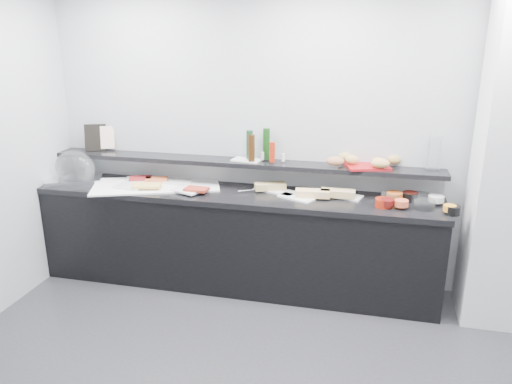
% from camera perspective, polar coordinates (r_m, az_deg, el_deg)
% --- Properties ---
extents(back_wall, '(5.00, 0.02, 2.70)m').
position_cam_1_polar(back_wall, '(4.49, 7.26, 5.95)').
color(back_wall, '#A9ACB0').
rests_on(back_wall, ground).
extents(column, '(0.50, 0.50, 2.70)m').
position_cam_1_polar(column, '(4.26, 27.22, 3.44)').
color(column, silver).
rests_on(column, ground).
extents(buffet_cabinet, '(3.60, 0.60, 0.85)m').
position_cam_1_polar(buffet_cabinet, '(4.62, -2.32, -5.66)').
color(buffet_cabinet, black).
rests_on(buffet_cabinet, ground).
extents(counter_top, '(3.62, 0.62, 0.05)m').
position_cam_1_polar(counter_top, '(4.46, -2.39, -0.34)').
color(counter_top, black).
rests_on(counter_top, buffet_cabinet).
extents(wall_shelf, '(3.60, 0.25, 0.04)m').
position_cam_1_polar(wall_shelf, '(4.55, -1.84, 3.38)').
color(wall_shelf, black).
rests_on(wall_shelf, back_wall).
extents(cloche_base, '(0.60, 0.51, 0.04)m').
position_cam_1_polar(cloche_base, '(5.07, -20.02, 1.37)').
color(cloche_base, silver).
rests_on(cloche_base, counter_top).
extents(cloche_dome, '(0.45, 0.33, 0.34)m').
position_cam_1_polar(cloche_dome, '(5.07, -19.97, 2.59)').
color(cloche_dome, white).
rests_on(cloche_dome, cloche_base).
extents(linen_runner, '(1.27, 0.91, 0.01)m').
position_cam_1_polar(linen_runner, '(4.73, -11.30, 0.81)').
color(linen_runner, white).
rests_on(linen_runner, counter_top).
extents(platter_meat_a, '(0.33, 0.28, 0.01)m').
position_cam_1_polar(platter_meat_a, '(4.89, -12.97, 1.44)').
color(platter_meat_a, silver).
rests_on(platter_meat_a, linen_runner).
extents(food_meat_a, '(0.23, 0.19, 0.02)m').
position_cam_1_polar(food_meat_a, '(4.86, -13.05, 1.56)').
color(food_meat_a, maroon).
rests_on(food_meat_a, platter_meat_a).
extents(platter_salmon, '(0.32, 0.24, 0.01)m').
position_cam_1_polar(platter_salmon, '(4.74, -9.25, 1.17)').
color(platter_salmon, white).
rests_on(platter_salmon, linen_runner).
extents(food_salmon, '(0.24, 0.19, 0.02)m').
position_cam_1_polar(food_salmon, '(4.79, -11.31, 1.45)').
color(food_salmon, '#DF5C2D').
rests_on(food_salmon, platter_salmon).
extents(platter_cheese, '(0.28, 0.21, 0.01)m').
position_cam_1_polar(platter_cheese, '(4.68, -14.26, 0.62)').
color(platter_cheese, white).
rests_on(platter_cheese, linen_runner).
extents(food_cheese, '(0.28, 0.21, 0.02)m').
position_cam_1_polar(food_cheese, '(4.61, -12.37, 0.73)').
color(food_cheese, '#F2C65E').
rests_on(food_cheese, platter_cheese).
extents(platter_meat_b, '(0.31, 0.26, 0.01)m').
position_cam_1_polar(platter_meat_b, '(4.47, -7.89, 0.20)').
color(platter_meat_b, white).
rests_on(platter_meat_b, linen_runner).
extents(food_meat_b, '(0.21, 0.15, 0.02)m').
position_cam_1_polar(food_meat_b, '(4.43, -6.80, 0.33)').
color(food_meat_b, maroon).
rests_on(food_meat_b, platter_meat_b).
extents(sandwich_plate_left, '(0.42, 0.31, 0.01)m').
position_cam_1_polar(sandwich_plate_left, '(4.47, 2.27, 0.15)').
color(sandwich_plate_left, silver).
rests_on(sandwich_plate_left, counter_top).
extents(sandwich_food_left, '(0.30, 0.21, 0.06)m').
position_cam_1_polar(sandwich_food_left, '(4.47, 1.63, 0.68)').
color(sandwich_food_left, tan).
rests_on(sandwich_food_left, sandwich_plate_left).
extents(tongs_left, '(0.14, 0.09, 0.01)m').
position_cam_1_polar(tongs_left, '(4.44, -1.06, 0.18)').
color(tongs_left, '#AAACB1').
rests_on(tongs_left, sandwich_plate_left).
extents(sandwich_plate_mid, '(0.34, 0.25, 0.01)m').
position_cam_1_polar(sandwich_plate_mid, '(4.29, 4.60, -0.67)').
color(sandwich_plate_mid, white).
rests_on(sandwich_plate_mid, counter_top).
extents(sandwich_food_mid, '(0.30, 0.14, 0.06)m').
position_cam_1_polar(sandwich_food_mid, '(4.30, 6.49, -0.16)').
color(sandwich_food_mid, '#E7BC79').
rests_on(sandwich_food_mid, sandwich_plate_mid).
extents(tongs_mid, '(0.16, 0.04, 0.01)m').
position_cam_1_polar(tongs_mid, '(4.29, 4.01, -0.49)').
color(tongs_mid, silver).
rests_on(tongs_mid, sandwich_plate_mid).
extents(sandwich_plate_right, '(0.40, 0.25, 0.01)m').
position_cam_1_polar(sandwich_plate_right, '(4.40, 9.63, -0.40)').
color(sandwich_plate_right, white).
rests_on(sandwich_plate_right, counter_top).
extents(sandwich_food_right, '(0.29, 0.11, 0.06)m').
position_cam_1_polar(sandwich_food_right, '(4.33, 9.33, -0.13)').
color(sandwich_food_right, tan).
rests_on(sandwich_food_right, sandwich_plate_right).
extents(tongs_right, '(0.16, 0.02, 0.01)m').
position_cam_1_polar(tongs_right, '(4.33, 9.79, -0.54)').
color(tongs_right, '#AFB2B6').
rests_on(tongs_right, sandwich_plate_right).
extents(bowl_glass_fruit, '(0.20, 0.20, 0.07)m').
position_cam_1_polar(bowl_glass_fruit, '(4.35, 15.08, -0.60)').
color(bowl_glass_fruit, silver).
rests_on(bowl_glass_fruit, counter_top).
extents(fill_glass_fruit, '(0.15, 0.15, 0.05)m').
position_cam_1_polar(fill_glass_fruit, '(4.38, 15.55, -0.35)').
color(fill_glass_fruit, orange).
rests_on(fill_glass_fruit, bowl_glass_fruit).
extents(bowl_black_jam, '(0.13, 0.13, 0.07)m').
position_cam_1_polar(bowl_black_jam, '(4.41, 17.16, -0.52)').
color(bowl_black_jam, black).
rests_on(bowl_black_jam, counter_top).
extents(fill_black_jam, '(0.13, 0.13, 0.05)m').
position_cam_1_polar(fill_black_jam, '(4.42, 17.25, -0.31)').
color(fill_black_jam, '#54120C').
rests_on(fill_black_jam, bowl_black_jam).
extents(bowl_glass_cream, '(0.22, 0.22, 0.07)m').
position_cam_1_polar(bowl_glass_cream, '(4.41, 18.18, -0.61)').
color(bowl_glass_cream, silver).
rests_on(bowl_glass_cream, counter_top).
extents(fill_glass_cream, '(0.15, 0.15, 0.05)m').
position_cam_1_polar(fill_glass_cream, '(4.39, 19.89, -0.72)').
color(fill_glass_cream, white).
rests_on(fill_glass_cream, bowl_glass_cream).
extents(bowl_red_jam, '(0.15, 0.15, 0.07)m').
position_cam_1_polar(bowl_red_jam, '(4.20, 14.36, -1.20)').
color(bowl_red_jam, maroon).
rests_on(bowl_red_jam, counter_top).
extents(fill_red_jam, '(0.13, 0.13, 0.05)m').
position_cam_1_polar(fill_red_jam, '(4.18, 14.73, -1.15)').
color(fill_red_jam, '#550E0C').
rests_on(fill_red_jam, bowl_red_jam).
extents(bowl_glass_salmon, '(0.22, 0.22, 0.07)m').
position_cam_1_polar(bowl_glass_salmon, '(4.25, 18.69, -1.39)').
color(bowl_glass_salmon, silver).
rests_on(bowl_glass_salmon, counter_top).
extents(fill_glass_salmon, '(0.14, 0.14, 0.05)m').
position_cam_1_polar(fill_glass_salmon, '(4.19, 16.27, -1.23)').
color(fill_glass_salmon, '#D75634').
rests_on(fill_glass_salmon, bowl_glass_salmon).
extents(bowl_black_fruit, '(0.12, 0.12, 0.07)m').
position_cam_1_polar(bowl_black_fruit, '(4.19, 21.58, -1.95)').
color(bowl_black_fruit, black).
rests_on(bowl_black_fruit, counter_top).
extents(fill_black_fruit, '(0.13, 0.13, 0.05)m').
position_cam_1_polar(fill_black_fruit, '(4.19, 21.26, -1.73)').
color(fill_black_fruit, orange).
rests_on(fill_black_fruit, bowl_black_fruit).
extents(framed_print, '(0.22, 0.14, 0.26)m').
position_cam_1_polar(framed_print, '(5.14, -17.87, 5.94)').
color(framed_print, black).
rests_on(framed_print, wall_shelf).
extents(print_art, '(0.17, 0.10, 0.22)m').
position_cam_1_polar(print_art, '(5.12, -16.79, 5.99)').
color(print_art, beige).
rests_on(print_art, framed_print).
extents(condiment_tray, '(0.28, 0.20, 0.01)m').
position_cam_1_polar(condiment_tray, '(4.53, -1.05, 3.69)').
color(condiment_tray, white).
rests_on(condiment_tray, wall_shelf).
extents(bottle_green_a, '(0.07, 0.07, 0.26)m').
position_cam_1_polar(bottle_green_a, '(4.52, -0.74, 5.42)').
color(bottle_green_a, '#0F391B').
rests_on(bottle_green_a, condiment_tray).
extents(bottle_brown, '(0.08, 0.08, 0.24)m').
position_cam_1_polar(bottle_brown, '(4.44, -0.52, 5.05)').
color(bottle_brown, '#351C09').
rests_on(bottle_brown, condiment_tray).
extents(bottle_green_b, '(0.08, 0.08, 0.28)m').
position_cam_1_polar(bottle_green_b, '(4.51, 1.20, 5.53)').
color(bottle_green_b, '#123D10').
rests_on(bottle_green_b, condiment_tray).
extents(bottle_hot, '(0.07, 0.07, 0.18)m').
position_cam_1_polar(bottle_hot, '(4.42, 1.86, 4.59)').
color(bottle_hot, '#A9220C').
rests_on(bottle_hot, condiment_tray).
extents(shaker_salt, '(0.03, 0.03, 0.07)m').
position_cam_1_polar(shaker_salt, '(4.51, 0.75, 4.14)').
color(shaker_salt, white).
rests_on(shaker_salt, condiment_tray).
extents(shaker_pepper, '(0.04, 0.04, 0.07)m').
position_cam_1_polar(shaker_pepper, '(4.45, 3.12, 3.95)').
color(shaker_pepper, white).
rests_on(shaker_pepper, condiment_tray).
extents(bread_tray, '(0.41, 0.34, 0.02)m').
position_cam_1_polar(bread_tray, '(4.40, 12.63, 2.86)').
color(bread_tray, '#A21115').
rests_on(bread_tray, wall_shelf).
extents(bread_roll_nw, '(0.14, 0.10, 0.08)m').
position_cam_1_polar(bread_roll_nw, '(4.48, 10.14, 3.96)').
color(bread_roll_nw, '#B38E44').
rests_on(bread_roll_nw, bread_tray).
extents(bread_roll_ne, '(0.13, 0.09, 0.08)m').
position_cam_1_polar(bread_roll_ne, '(4.48, 15.50, 3.57)').
color(bread_roll_ne, '#AF8742').
rests_on(bread_roll_ne, bread_tray).
extents(bread_roll_sw, '(0.15, 0.10, 0.08)m').
position_cam_1_polar(bread_roll_sw, '(4.32, 9.04, 3.50)').
color(bread_roll_sw, '#AF6C42').
rests_on(bread_roll_sw, bread_tray).
extents(bread_roll_s, '(0.16, 0.11, 0.08)m').
position_cam_1_polar(bread_roll_s, '(4.32, 14.03, 3.20)').
color(bread_roll_s, tan).
rests_on(bread_roll_s, bread_tray).
extents(bread_roll_se, '(0.14, 0.12, 0.08)m').
position_cam_1_polar(bread_roll_se, '(4.36, 13.79, 3.34)').
color(bread_roll_se, '#D88A52').
rests_on(bread_roll_se, bread_tray).
extents(bread_roll_midw, '(0.12, 0.09, 0.08)m').
position_cam_1_polar(bread_roll_midw, '(4.39, 10.91, 3.63)').
color(bread_roll_midw, '#BD8D48').
rests_on(bread_roll_midw, bread_tray).
extents(carafe, '(0.12, 0.12, 0.30)m').
position_cam_1_polar(carafe, '(4.42, 19.69, 4.20)').
color(carafe, silver).
rests_on(carafe, wall_shelf).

